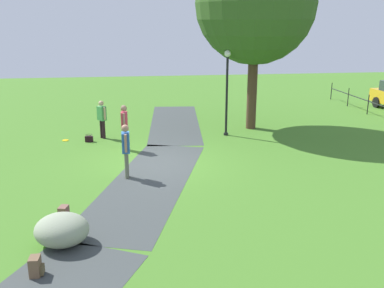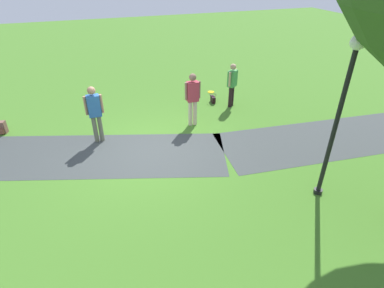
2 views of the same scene
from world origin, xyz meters
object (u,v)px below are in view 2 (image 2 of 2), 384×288
at_px(frisbee_on_grass, 211,92).
at_px(spare_backpack_on_lawn, 1,128).
at_px(handbag_on_grass, 213,99).
at_px(man_near_boulder, 95,111).
at_px(lamp_post, 341,106).
at_px(woman_with_handbag, 232,82).
at_px(passerby_on_path, 193,96).

bearing_deg(frisbee_on_grass, spare_backpack_on_lawn, 8.25).
distance_m(handbag_on_grass, spare_backpack_on_lawn, 7.29).
xyz_separation_m(handbag_on_grass, spare_backpack_on_lawn, (7.29, 0.10, 0.05)).
bearing_deg(man_near_boulder, frisbee_on_grass, -150.97).
relative_size(lamp_post, spare_backpack_on_lawn, 9.10).
bearing_deg(woman_with_handbag, passerby_on_path, 27.76).
distance_m(man_near_boulder, spare_backpack_on_lawn, 3.37).
bearing_deg(lamp_post, handbag_on_grass, -86.85).
height_order(lamp_post, handbag_on_grass, lamp_post).
relative_size(handbag_on_grass, frisbee_on_grass, 1.24).
distance_m(woman_with_handbag, handbag_on_grass, 1.08).
distance_m(woman_with_handbag, man_near_boulder, 5.02).
height_order(passerby_on_path, frisbee_on_grass, passerby_on_path).
relative_size(lamp_post, frisbee_on_grass, 13.75).
relative_size(lamp_post, man_near_boulder, 2.09).
height_order(lamp_post, man_near_boulder, lamp_post).
xyz_separation_m(woman_with_handbag, passerby_on_path, (1.86, 0.98, 0.10)).
bearing_deg(frisbee_on_grass, man_near_boulder, 29.03).
distance_m(lamp_post, passerby_on_path, 4.78).
relative_size(woman_with_handbag, man_near_boulder, 0.92).
xyz_separation_m(lamp_post, woman_with_handbag, (-0.19, -5.29, -1.31)).
xyz_separation_m(lamp_post, spare_backpack_on_lawn, (7.61, -5.73, -2.05)).
distance_m(lamp_post, handbag_on_grass, 6.20).
xyz_separation_m(handbag_on_grass, frisbee_on_grass, (-0.33, -1.01, -0.13)).
relative_size(woman_with_handbag, handbag_on_grass, 4.89).
height_order(lamp_post, woman_with_handbag, lamp_post).
height_order(woman_with_handbag, frisbee_on_grass, woman_with_handbag).
bearing_deg(spare_backpack_on_lawn, woman_with_handbag, 176.79).
distance_m(lamp_post, woman_with_handbag, 5.45).
bearing_deg(woman_with_handbag, spare_backpack_on_lawn, -3.21).
xyz_separation_m(man_near_boulder, frisbee_on_grass, (-4.72, -2.62, -1.01)).
bearing_deg(frisbee_on_grass, lamp_post, 89.94).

